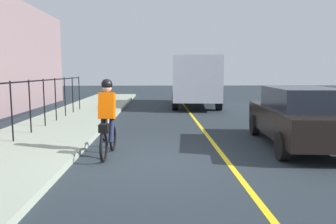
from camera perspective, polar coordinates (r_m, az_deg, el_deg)
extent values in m
plane|color=#232B32|center=(7.33, -2.18, -8.71)|extent=(80.00, 80.00, 0.00)
cube|color=yellow|center=(7.49, 10.30, -8.46)|extent=(36.00, 0.12, 0.01)
cube|color=#94A18E|center=(8.09, -27.27, -7.45)|extent=(40.00, 3.20, 0.15)
cylinder|color=black|center=(9.55, -25.57, 0.10)|extent=(0.04, 0.04, 1.60)
cylinder|color=black|center=(10.69, -22.90, 0.91)|extent=(0.04, 0.04, 1.60)
cylinder|color=black|center=(11.85, -20.75, 1.56)|extent=(0.04, 0.04, 1.60)
cylinder|color=black|center=(13.03, -18.99, 2.09)|extent=(0.04, 0.04, 1.60)
cylinder|color=black|center=(14.21, -17.51, 2.53)|extent=(0.04, 0.04, 1.60)
cylinder|color=black|center=(15.41, -16.27, 2.90)|extent=(0.04, 0.04, 1.60)
cylinder|color=black|center=(16.61, -15.20, 3.21)|extent=(0.04, 0.04, 1.60)
torus|color=black|center=(8.41, -9.57, -4.43)|extent=(0.66, 0.10, 0.66)
torus|color=black|center=(7.41, -11.11, -6.04)|extent=(0.66, 0.10, 0.66)
cube|color=black|center=(7.86, -10.33, -3.40)|extent=(0.93, 0.09, 0.24)
cylinder|color=black|center=(7.69, -10.58, -2.50)|extent=(0.03, 0.03, 0.35)
cube|color=#E15202|center=(7.67, -10.59, 1.06)|extent=(0.36, 0.38, 0.63)
sphere|color=tan|center=(7.69, -10.58, 4.21)|extent=(0.22, 0.22, 0.22)
sphere|color=black|center=(7.69, -10.59, 4.73)|extent=(0.26, 0.26, 0.26)
cylinder|color=#191E38|center=(7.75, -11.25, -2.82)|extent=(0.34, 0.14, 0.65)
cylinder|color=#191E38|center=(7.71, -9.80, -2.84)|extent=(0.34, 0.14, 0.65)
cube|color=black|center=(7.37, -11.11, -2.77)|extent=(0.25, 0.21, 0.18)
cube|color=black|center=(9.41, 21.87, -1.52)|extent=(4.53, 2.16, 0.70)
cube|color=#1E232D|center=(9.16, 22.45, 2.19)|extent=(2.59, 1.78, 0.56)
cylinder|color=black|center=(10.67, 14.87, -2.20)|extent=(0.66, 0.27, 0.64)
cylinder|color=black|center=(11.14, 23.46, -2.16)|extent=(0.66, 0.27, 0.64)
cylinder|color=black|center=(7.82, 19.36, -5.69)|extent=(0.66, 0.27, 0.64)
cube|color=#AEB6C6|center=(17.99, 5.04, 5.87)|extent=(4.96, 2.83, 2.30)
cube|color=silver|center=(21.41, 4.81, 5.52)|extent=(2.02, 2.37, 1.90)
cylinder|color=black|center=(21.32, 1.78, 2.98)|extent=(0.98, 0.39, 0.96)
cylinder|color=black|center=(21.37, 7.80, 2.93)|extent=(0.98, 0.39, 0.96)
cylinder|color=black|center=(17.00, 1.30, 1.95)|extent=(0.98, 0.39, 0.96)
cylinder|color=black|center=(17.06, 8.85, 1.89)|extent=(0.98, 0.39, 0.96)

